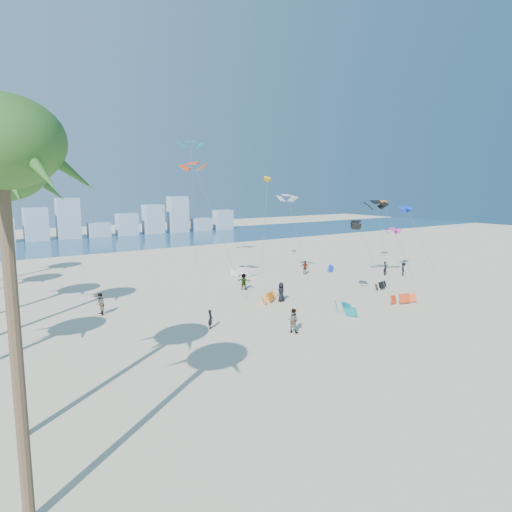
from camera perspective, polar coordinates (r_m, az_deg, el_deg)
ground at (r=31.68m, az=12.38°, el=-12.19°), size 220.00×220.00×0.00m
ocean at (r=95.20m, az=-21.15°, el=1.35°), size 220.00×220.00×0.00m
kitesurfer_near at (r=37.18m, az=-5.55°, el=-7.63°), size 0.61×0.67×1.53m
kitesurfer_mid at (r=36.12m, az=4.54°, el=-7.81°), size 1.05×1.14×1.88m
kitesurfers_far at (r=50.62m, az=2.98°, el=-3.05°), size 37.11×10.21×1.91m
grounded_kites at (r=49.68m, az=7.86°, el=-3.89°), size 18.60×22.27×0.95m
flying_kites at (r=56.57m, az=6.50°, el=8.22°), size 33.13×30.66×17.39m
distant_skyline at (r=104.37m, az=-23.18°, el=3.53°), size 85.00×3.00×8.40m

